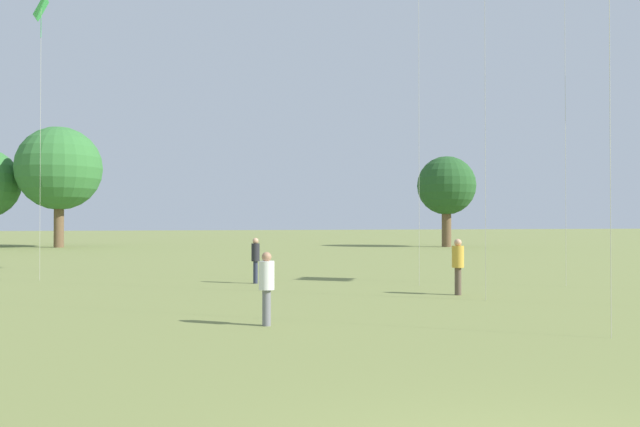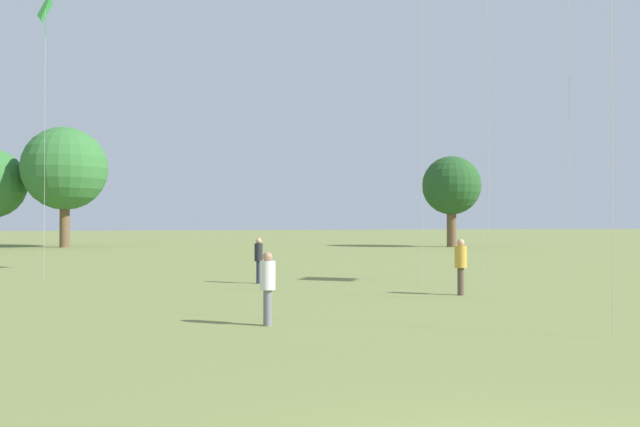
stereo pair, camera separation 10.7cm
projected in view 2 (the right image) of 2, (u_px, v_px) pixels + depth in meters
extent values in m
cylinder|color=#282D42|center=(259.00, 272.00, 22.00)|extent=(0.22, 0.22, 0.79)
cylinder|color=#232328|center=(259.00, 252.00, 22.01)|extent=(0.41, 0.41, 0.62)
sphere|color=tan|center=(259.00, 241.00, 22.02)|extent=(0.21, 0.21, 0.21)
cylinder|color=slate|center=(268.00, 308.00, 13.11)|extent=(0.22, 0.22, 0.76)
cylinder|color=silver|center=(268.00, 275.00, 13.11)|extent=(0.40, 0.40, 0.60)
sphere|color=#A37556|center=(268.00, 257.00, 13.12)|extent=(0.21, 0.21, 0.21)
cylinder|color=brown|center=(461.00, 281.00, 18.52)|extent=(0.27, 0.27, 0.82)
cylinder|color=gold|center=(461.00, 257.00, 18.53)|extent=(0.50, 0.50, 0.65)
sphere|color=tan|center=(461.00, 243.00, 18.53)|extent=(0.22, 0.22, 0.22)
cylinder|color=#BCB7A8|center=(569.00, 8.00, 21.20)|extent=(0.01, 0.01, 18.92)
cube|color=green|center=(45.00, 9.00, 23.36)|extent=(0.42, 0.87, 0.78)
cylinder|color=green|center=(45.00, 28.00, 23.35)|extent=(0.02, 0.02, 0.80)
cylinder|color=#BCB7A8|center=(45.00, 144.00, 23.30)|extent=(0.01, 0.01, 10.16)
cylinder|color=#BCB7A8|center=(422.00, 71.00, 21.35)|extent=(0.01, 0.01, 14.70)
cylinder|color=brown|center=(452.00, 224.00, 53.39)|extent=(0.81, 0.81, 3.90)
sphere|color=#235123|center=(451.00, 185.00, 53.43)|extent=(5.02, 5.02, 5.02)
cylinder|color=brown|center=(65.00, 219.00, 52.53)|extent=(0.80, 0.80, 4.73)
sphere|color=#337033|center=(65.00, 168.00, 52.59)|extent=(7.00, 7.00, 7.00)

